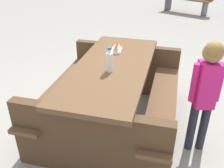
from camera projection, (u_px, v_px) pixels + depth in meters
The scene contains 5 objects.
ground_plane at pixel (112, 122), 2.98m from camera, with size 30.00×30.00×0.00m, color gray.
picnic_table at pixel (112, 90), 2.77m from camera, with size 2.07×1.76×0.75m.
soda_bottle at pixel (109, 60), 2.44m from camera, with size 0.07×0.07×0.25m.
hotdog_tray at pixel (117, 49), 2.94m from camera, with size 0.19×0.13×0.08m.
child_in_coat at pixel (206, 85), 2.26m from camera, with size 0.18×0.29×1.16m.
Camera 1 is at (-2.39, -0.08, 1.85)m, focal length 40.12 mm.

